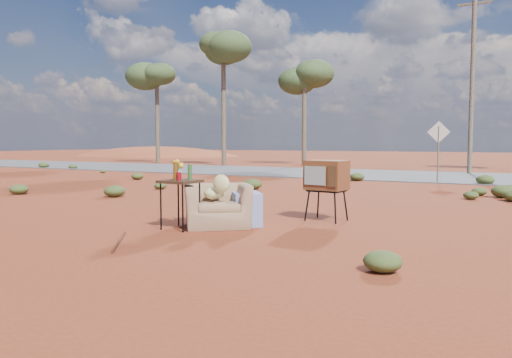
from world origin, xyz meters
The scene contains 13 objects.
ground centered at (0.00, 0.00, 0.00)m, with size 140.00×140.00×0.00m, color maroon.
highway centered at (0.00, 15.00, 0.02)m, with size 140.00×7.00×0.04m, color #565659.
dirt_mound centered at (-30.00, 34.00, 0.00)m, with size 26.00×18.00×2.00m, color #9C4725.
armchair centered at (-0.22, 0.53, 0.45)m, with size 1.41×1.46×0.97m.
tv_unit centered at (1.13, 1.94, 0.83)m, with size 0.74×0.62×1.11m.
side_table centered at (-0.72, -0.02, 0.84)m, with size 0.58×0.58×1.14m.
rusty_bar centered at (-0.75, -1.41, 0.02)m, with size 0.04×0.04×1.43m, color #521F16.
road_sign centered at (1.50, 12.00, 1.50)m, with size 0.78×0.06×2.19m.
eucalyptus_far_left centered at (-18.00, 20.00, 5.94)m, with size 3.20×3.20×7.10m.
eucalyptus_left centered at (-12.00, 19.00, 6.92)m, with size 3.20×3.20×8.10m.
eucalyptus_near_left centered at (-8.00, 22.00, 5.45)m, with size 3.20×3.20×6.60m.
utility_pole_center centered at (2.00, 17.50, 4.15)m, with size 1.40×0.20×8.00m.
scrub_patch centered at (-0.82, 4.41, 0.14)m, with size 17.49×8.07×0.33m.
Camera 1 is at (4.39, -6.66, 1.45)m, focal length 35.00 mm.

